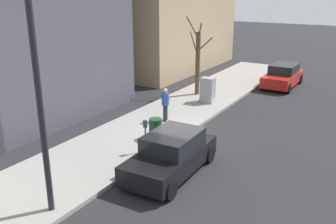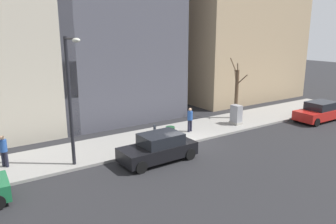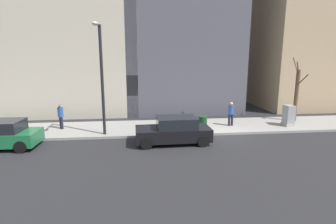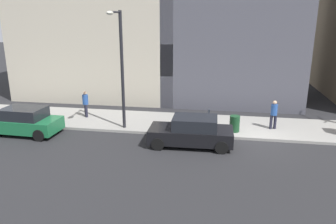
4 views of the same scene
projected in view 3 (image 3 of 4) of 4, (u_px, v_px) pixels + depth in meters
The scene contains 12 objects.
ground_plane at pixel (221, 135), 16.48m from camera, with size 120.00×120.00×0.00m, color #232326.
sidewalk at pixel (212, 126), 18.41m from camera, with size 4.00×36.00×0.15m, color gray.
parked_car_black at pixel (174, 131), 14.83m from camera, with size 2.01×4.24×1.52m.
parking_meter at pixel (182, 119), 16.46m from camera, with size 0.14×0.10×1.35m.
utility_box at pixel (289, 116), 18.12m from camera, with size 0.83×0.61×1.43m.
streetlamp at pixel (101, 71), 15.18m from camera, with size 1.97×0.32×6.50m.
bare_tree at pixel (296, 93), 19.25m from camera, with size 1.68×1.02×4.68m.
trash_bin at pixel (203, 123), 17.13m from camera, with size 0.56×0.56×0.90m, color #14381E.
pedestrian_near_meter at pixel (231, 112), 18.06m from camera, with size 0.36×0.39×1.66m.
pedestrian_midblock at pixel (61, 115), 17.29m from camera, with size 0.36×0.36×1.66m.
office_tower_left at pixel (311, 12), 27.55m from camera, with size 12.83×12.83×18.97m, color tan.
office_tower_right at pixel (71, 27), 25.25m from camera, with size 12.70×12.70×15.35m, color #BCB29E.
Camera 3 is at (-15.39, 5.03, 4.76)m, focal length 28.00 mm.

